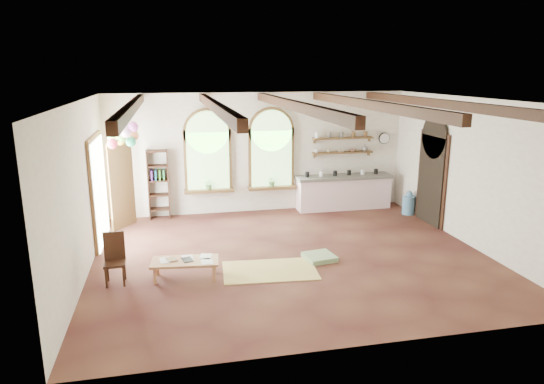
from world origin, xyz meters
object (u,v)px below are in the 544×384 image
object	(u,v)px
coffee_table	(185,262)
balloon_cluster	(123,134)
side_chair	(115,269)
kitchen_counter	(343,192)

from	to	relation	value
coffee_table	balloon_cluster	xyz separation A→B (m)	(-1.20, 2.96, 2.04)
balloon_cluster	side_chair	bearing A→B (deg)	-90.73
side_chair	balloon_cluster	xyz separation A→B (m)	(0.04, 2.92, 2.08)
balloon_cluster	coffee_table	bearing A→B (deg)	-67.91
kitchen_counter	balloon_cluster	xyz separation A→B (m)	(-5.70, -0.90, 1.87)
coffee_table	balloon_cluster	distance (m)	3.79
kitchen_counter	coffee_table	world-z (taller)	kitchen_counter
kitchen_counter	coffee_table	xyz separation A→B (m)	(-4.50, -3.86, -0.17)
kitchen_counter	coffee_table	bearing A→B (deg)	-139.41
coffee_table	side_chair	distance (m)	1.24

